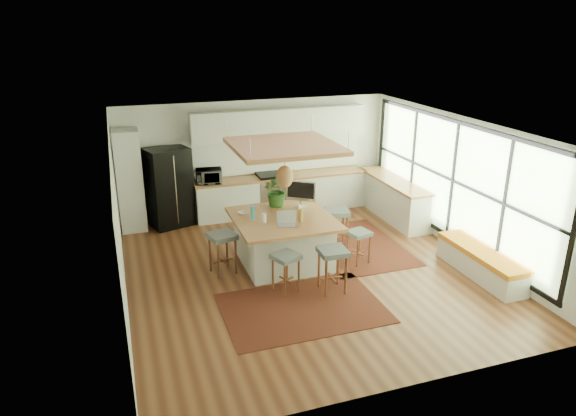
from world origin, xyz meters
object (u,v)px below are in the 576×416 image
object	(u,v)px
stool_right_back	(336,230)
island_plant	(277,193)
monitor	(301,195)
stool_right_front	(358,246)
stool_near_left	(286,273)
fridge	(169,186)
laptop	(287,219)
stool_near_right	(332,272)
microwave	(209,175)
stool_left_side	(223,255)
island	(283,240)

from	to	relation	value
stool_right_back	island_plant	size ratio (longest dim) A/B	1.21
stool_right_back	monitor	xyz separation A→B (m)	(-0.78, 0.03, 0.83)
stool_right_front	stool_near_left	bearing A→B (deg)	-159.32
fridge	laptop	size ratio (longest dim) A/B	4.87
stool_near_right	stool_right_front	distance (m)	1.27
laptop	microwave	bearing A→B (deg)	117.33
stool_left_side	island_plant	distance (m)	1.70
fridge	stool_right_front	bearing A→B (deg)	-61.90
laptop	monitor	world-z (taller)	monitor
fridge	stool_left_side	xyz separation A→B (m)	(0.62, -2.75, -0.57)
stool_right_back	stool_left_side	size ratio (longest dim) A/B	1.02
stool_right_back	microwave	size ratio (longest dim) A/B	1.36
stool_right_back	island_plant	xyz separation A→B (m)	(-1.19, 0.28, 0.83)
island_plant	fridge	bearing A→B (deg)	133.32
stool_left_side	monitor	bearing A→B (deg)	15.84
laptop	island_plant	size ratio (longest dim) A/B	0.56
monitor	fridge	bearing A→B (deg)	171.62
laptop	stool_right_back	bearing A→B (deg)	42.59
stool_right_front	microwave	xyz separation A→B (m)	(-2.28, 3.13, 0.77)
stool_left_side	island_plant	size ratio (longest dim) A/B	1.19
stool_left_side	laptop	world-z (taller)	laptop
stool_left_side	microwave	distance (m)	2.83
stool_near_right	fridge	bearing A→B (deg)	119.12
monitor	microwave	size ratio (longest dim) A/B	1.02
monitor	island_plant	size ratio (longest dim) A/B	0.91
island	microwave	size ratio (longest dim) A/B	3.16
fridge	stool_near_left	size ratio (longest dim) A/B	2.56
stool_right_front	island	bearing A→B (deg)	160.65
stool_right_back	stool_near_right	bearing A→B (deg)	-115.80
laptop	fridge	bearing A→B (deg)	131.19
island	stool_right_back	xyz separation A→B (m)	(1.29, 0.39, -0.11)
stool_near_right	stool_right_front	bearing A→B (deg)	43.41
stool_near_left	island	bearing A→B (deg)	74.10
laptop	microwave	world-z (taller)	microwave
fridge	stool_right_back	size ratio (longest dim) A/B	2.25
island_plant	microwave	bearing A→B (deg)	117.02
stool_right_back	laptop	size ratio (longest dim) A/B	2.17
stool_right_back	fridge	bearing A→B (deg)	143.41
stool_left_side	island	bearing A→B (deg)	2.88
stool_right_front	island_plant	xyz separation A→B (m)	(-1.27, 1.15, 0.83)
stool_right_front	monitor	distance (m)	1.50
microwave	island_plant	bearing A→B (deg)	-55.20
island	stool_right_back	size ratio (longest dim) A/B	2.32
stool_right_back	stool_left_side	xyz separation A→B (m)	(-2.48, -0.45, 0.00)
fridge	stool_near_right	size ratio (longest dim) A/B	2.26
stool_right_back	microwave	xyz separation A→B (m)	(-2.20, 2.26, 0.77)
stool_near_left	stool_left_side	world-z (taller)	stool_left_side
island	stool_right_back	bearing A→B (deg)	16.98
stool_right_back	microwave	distance (m)	3.24
fridge	microwave	size ratio (longest dim) A/B	3.07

